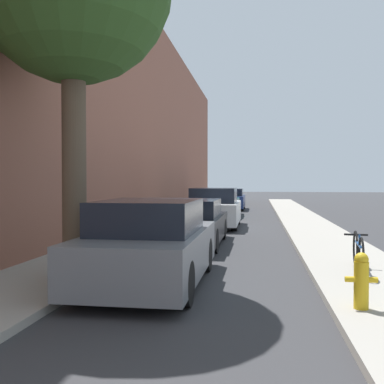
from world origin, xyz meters
name	(u,v)px	position (x,y,z in m)	size (l,w,h in m)	color
ground_plane	(233,230)	(0.00, 16.00, 0.00)	(120.00, 120.00, 0.00)	#333335
sidewalk_left	(156,228)	(-2.90, 16.00, 0.06)	(2.00, 52.00, 0.12)	#9E998E
sidewalk_right	(314,230)	(2.90, 16.00, 0.06)	(2.00, 52.00, 0.12)	#9E998E
building_facade_left	(121,103)	(-4.25, 16.00, 4.79)	(0.70, 52.00, 9.58)	#9E604C
parked_car_grey	(151,245)	(-0.92, 7.20, 0.70)	(1.81, 4.10, 1.49)	black
parked_car_black	(192,223)	(-0.92, 12.04, 0.62)	(1.69, 4.36, 1.30)	black
parked_car_white	(214,209)	(-0.78, 17.01, 0.73)	(1.92, 3.96, 1.55)	black
parked_car_teal	(221,203)	(-1.01, 22.61, 0.67)	(1.79, 4.17, 1.38)	black
parked_car_navy	(230,200)	(-0.83, 27.88, 0.64)	(1.78, 3.97, 1.34)	black
fire_hydrant	(361,280)	(2.28, 5.81, 0.50)	(0.41, 0.19, 0.75)	gold
bicycle	(358,252)	(2.77, 8.32, 0.49)	(0.44, 1.74, 0.71)	black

